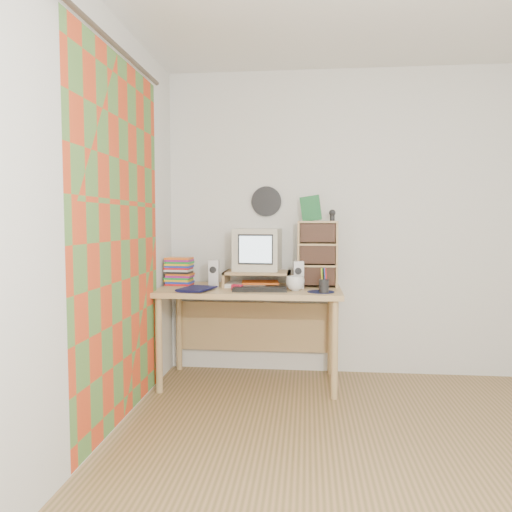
% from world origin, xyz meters
% --- Properties ---
extents(floor, '(3.50, 3.50, 0.00)m').
position_xyz_m(floor, '(0.00, 0.00, 0.00)').
color(floor, '#9A7249').
rests_on(floor, ground).
extents(back_wall, '(3.50, 0.00, 3.50)m').
position_xyz_m(back_wall, '(0.00, 1.75, 1.25)').
color(back_wall, silver).
rests_on(back_wall, floor).
extents(left_wall, '(0.00, 3.50, 3.50)m').
position_xyz_m(left_wall, '(-1.75, 0.00, 1.25)').
color(left_wall, silver).
rests_on(left_wall, floor).
extents(curtain, '(0.00, 2.20, 2.20)m').
position_xyz_m(curtain, '(-1.71, 0.48, 1.15)').
color(curtain, red).
rests_on(curtain, left_wall).
extents(wall_disc, '(0.25, 0.02, 0.25)m').
position_xyz_m(wall_disc, '(-0.93, 1.73, 1.43)').
color(wall_disc, black).
rests_on(wall_disc, back_wall).
extents(desk, '(1.40, 0.70, 0.75)m').
position_xyz_m(desk, '(-1.03, 1.44, 0.62)').
color(desk, tan).
rests_on(desk, floor).
extents(monitor_riser, '(0.52, 0.30, 0.12)m').
position_xyz_m(monitor_riser, '(-0.98, 1.48, 0.84)').
color(monitor_riser, tan).
rests_on(monitor_riser, desk).
extents(crt_monitor, '(0.38, 0.38, 0.33)m').
position_xyz_m(crt_monitor, '(-0.99, 1.53, 1.04)').
color(crt_monitor, beige).
rests_on(crt_monitor, monitor_riser).
extents(speaker_left, '(0.09, 0.09, 0.21)m').
position_xyz_m(speaker_left, '(-1.32, 1.43, 0.86)').
color(speaker_left, silver).
rests_on(speaker_left, desk).
extents(speaker_right, '(0.09, 0.09, 0.21)m').
position_xyz_m(speaker_right, '(-0.66, 1.41, 0.85)').
color(speaker_right, silver).
rests_on(speaker_right, desk).
extents(keyboard, '(0.41, 0.17, 0.03)m').
position_xyz_m(keyboard, '(-0.94, 1.20, 0.76)').
color(keyboard, black).
rests_on(keyboard, desk).
extents(dvd_stack, '(0.21, 0.16, 0.29)m').
position_xyz_m(dvd_stack, '(-1.62, 1.50, 0.89)').
color(dvd_stack, brown).
rests_on(dvd_stack, desk).
extents(cd_rack, '(0.31, 0.17, 0.52)m').
position_xyz_m(cd_rack, '(-0.51, 1.51, 1.01)').
color(cd_rack, tan).
rests_on(cd_rack, desk).
extents(mug, '(0.17, 0.17, 0.11)m').
position_xyz_m(mug, '(-0.67, 1.26, 0.80)').
color(mug, silver).
rests_on(mug, desk).
extents(diary, '(0.30, 0.25, 0.05)m').
position_xyz_m(diary, '(-1.51, 1.21, 0.78)').
color(diary, '#0F1038').
rests_on(diary, desk).
extents(mousepad, '(0.24, 0.24, 0.00)m').
position_xyz_m(mousepad, '(-0.49, 1.21, 0.75)').
color(mousepad, black).
rests_on(mousepad, desk).
extents(pen_cup, '(0.09, 0.09, 0.14)m').
position_xyz_m(pen_cup, '(-0.47, 1.16, 0.82)').
color(pen_cup, black).
rests_on(pen_cup, desk).
extents(papers, '(0.35, 0.28, 0.04)m').
position_xyz_m(papers, '(-1.04, 1.47, 0.77)').
color(papers, white).
rests_on(papers, desk).
extents(red_box, '(0.09, 0.07, 0.04)m').
position_xyz_m(red_box, '(-1.11, 1.25, 0.77)').
color(red_box, '#B2132E').
rests_on(red_box, desk).
extents(game_box, '(0.15, 0.06, 0.19)m').
position_xyz_m(game_box, '(-0.56, 1.52, 1.36)').
color(game_box, '#1C6332').
rests_on(game_box, cd_rack).
extents(webcam, '(0.06, 0.06, 0.09)m').
position_xyz_m(webcam, '(-0.40, 1.48, 1.31)').
color(webcam, black).
rests_on(webcam, cd_rack).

